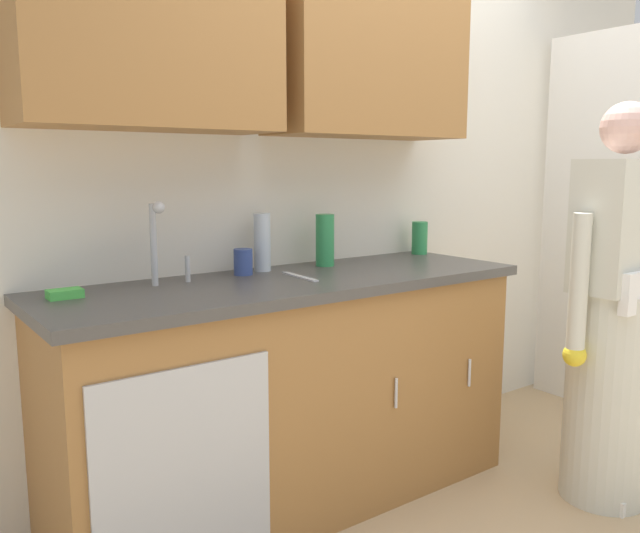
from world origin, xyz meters
TOP-DOWN VIEW (x-y plane):
  - ground_plane at (0.00, 0.00)m, footprint 9.00×9.00m
  - kitchen_wall_with_uppers at (-0.14, 0.99)m, footprint 4.80×0.44m
  - closet_door_panel at (1.45, 0.40)m, footprint 0.04×1.10m
  - counter_cabinet at (-0.55, 0.70)m, footprint 1.90×0.62m
  - countertop at (-0.55, 0.70)m, footprint 1.96×0.66m
  - sink at (-1.01, 0.71)m, footprint 0.50×0.36m
  - person_at_sink at (0.52, -0.04)m, footprint 0.55×0.34m
  - bottle_water_tall at (0.35, 0.90)m, footprint 0.08×0.08m
  - bottle_cleaner_spray at (-0.26, 0.87)m, footprint 0.08×0.08m
  - bottle_water_short at (-0.55, 0.91)m, footprint 0.07×0.07m
  - cup_by_sink at (-0.67, 0.87)m, footprint 0.08×0.08m
  - knife_on_counter at (-0.52, 0.68)m, footprint 0.04×0.24m
  - sponge at (-1.38, 0.81)m, footprint 0.11×0.07m

SIDE VIEW (x-z plane):
  - ground_plane at x=0.00m, z-range 0.00..0.00m
  - counter_cabinet at x=-0.55m, z-range 0.00..0.90m
  - person_at_sink at x=0.52m, z-range -0.12..1.50m
  - countertop at x=-0.55m, z-range 0.90..0.94m
  - sink at x=-1.01m, z-range 0.75..1.10m
  - knife_on_counter at x=-0.52m, z-range 0.94..0.95m
  - sponge at x=-1.38m, z-range 0.94..0.97m
  - cup_by_sink at x=-0.67m, z-range 0.94..1.05m
  - bottle_water_tall at x=0.35m, z-range 0.94..1.10m
  - closet_door_panel at x=1.45m, z-range 0.00..2.10m
  - bottle_cleaner_spray at x=-0.26m, z-range 0.94..1.17m
  - bottle_water_short at x=-0.55m, z-range 0.94..1.18m
  - kitchen_wall_with_uppers at x=-0.14m, z-range 0.13..2.83m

